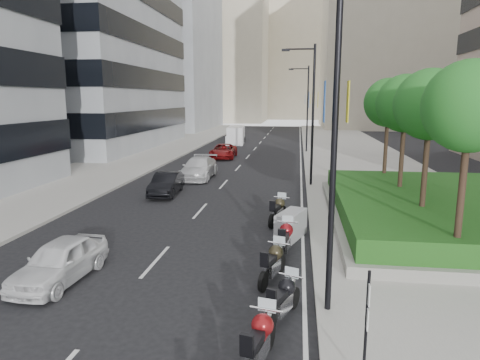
% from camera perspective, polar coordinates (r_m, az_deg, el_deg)
% --- Properties ---
extents(ground, '(160.00, 160.00, 0.00)m').
position_cam_1_polar(ground, '(11.84, -10.50, -18.04)').
color(ground, black).
rests_on(ground, ground).
extents(sidewalk_right, '(10.00, 100.00, 0.15)m').
position_cam_1_polar(sidewalk_right, '(40.59, 15.61, 2.48)').
color(sidewalk_right, '#9E9B93').
rests_on(sidewalk_right, ground).
extents(sidewalk_left, '(8.00, 100.00, 0.15)m').
position_cam_1_polar(sidewalk_left, '(43.06, -13.30, 3.04)').
color(sidewalk_left, '#9E9B93').
rests_on(sidewalk_left, ground).
extents(lane_edge, '(0.12, 100.00, 0.01)m').
position_cam_1_polar(lane_edge, '(40.22, 8.10, 2.59)').
color(lane_edge, silver).
rests_on(lane_edge, ground).
extents(lane_centre, '(0.12, 100.00, 0.01)m').
position_cam_1_polar(lane_centre, '(40.51, 0.72, 2.76)').
color(lane_centre, silver).
rests_on(lane_centre, ground).
extents(building_grey_far, '(22.00, 26.00, 30.00)m').
position_cam_1_polar(building_grey_far, '(84.90, -11.64, 16.90)').
color(building_grey_far, gray).
rests_on(building_grey_far, ground).
extents(building_cream_right, '(28.00, 24.00, 36.00)m').
position_cam_1_polar(building_cream_right, '(92.54, 20.29, 17.82)').
color(building_cream_right, '#B7AD93').
rests_on(building_cream_right, ground).
extents(building_cream_left, '(26.00, 24.00, 34.00)m').
position_cam_1_polar(building_cream_left, '(112.45, -3.40, 16.57)').
color(building_cream_left, '#B7AD93').
rests_on(building_cream_left, ground).
extents(building_cream_centre, '(30.00, 24.00, 38.00)m').
position_cam_1_polar(building_cream_centre, '(130.50, 7.41, 16.58)').
color(building_cream_centre, '#B7AD93').
rests_on(building_cream_centre, ground).
extents(planter, '(10.00, 14.00, 0.40)m').
position_cam_1_polar(planter, '(21.55, 25.38, -4.57)').
color(planter, gray).
rests_on(planter, sidewalk_right).
extents(hedge, '(9.40, 13.40, 0.80)m').
position_cam_1_polar(hedge, '(21.41, 25.51, -3.02)').
color(hedge, '#1F3E11').
rests_on(hedge, planter).
extents(tree_0, '(2.80, 2.80, 6.30)m').
position_cam_1_polar(tree_0, '(14.72, 28.33, 8.55)').
color(tree_0, '#332319').
rests_on(tree_0, planter).
extents(tree_1, '(2.80, 2.80, 6.30)m').
position_cam_1_polar(tree_1, '(18.53, 24.03, 9.11)').
color(tree_1, '#332319').
rests_on(tree_1, planter).
extents(tree_2, '(2.80, 2.80, 6.30)m').
position_cam_1_polar(tree_2, '(22.40, 21.20, 9.45)').
color(tree_2, '#332319').
rests_on(tree_2, planter).
extents(tree_3, '(2.80, 2.80, 6.30)m').
position_cam_1_polar(tree_3, '(26.31, 19.20, 9.67)').
color(tree_3, '#332319').
rests_on(tree_3, planter).
extents(lamp_post_0, '(2.34, 0.45, 9.00)m').
position_cam_1_polar(lamp_post_0, '(10.86, 11.74, 7.36)').
color(lamp_post_0, black).
rests_on(lamp_post_0, ground).
extents(lamp_post_1, '(2.34, 0.45, 9.00)m').
position_cam_1_polar(lamp_post_1, '(27.83, 9.40, 9.41)').
color(lamp_post_1, black).
rests_on(lamp_post_1, ground).
extents(lamp_post_2, '(2.34, 0.45, 9.00)m').
position_cam_1_polar(lamp_post_2, '(45.82, 8.81, 9.92)').
color(lamp_post_2, black).
rests_on(lamp_post_2, ground).
extents(parking_sign, '(0.06, 0.32, 2.50)m').
position_cam_1_polar(parking_sign, '(8.99, 16.51, -17.68)').
color(parking_sign, black).
rests_on(parking_sign, ground).
extents(motorcycle_1, '(0.80, 2.26, 1.14)m').
position_cam_1_polar(motorcycle_1, '(9.66, 2.54, -20.85)').
color(motorcycle_1, black).
rests_on(motorcycle_1, ground).
extents(motorcycle_2, '(0.98, 2.03, 1.06)m').
position_cam_1_polar(motorcycle_2, '(11.53, 5.80, -15.56)').
color(motorcycle_2, black).
rests_on(motorcycle_2, ground).
extents(motorcycle_3, '(0.89, 2.16, 1.11)m').
position_cam_1_polar(motorcycle_3, '(13.73, 4.43, -10.96)').
color(motorcycle_3, black).
rests_on(motorcycle_3, ground).
extents(motorcycle_4, '(0.79, 2.35, 1.17)m').
position_cam_1_polar(motorcycle_4, '(15.78, 6.04, -7.92)').
color(motorcycle_4, black).
rests_on(motorcycle_4, ground).
extents(motorcycle_5, '(1.34, 2.01, 1.13)m').
position_cam_1_polar(motorcycle_5, '(17.76, 6.80, -6.00)').
color(motorcycle_5, black).
rests_on(motorcycle_5, ground).
extents(motorcycle_6, '(0.89, 2.24, 1.14)m').
position_cam_1_polar(motorcycle_6, '(19.80, 5.08, -4.06)').
color(motorcycle_6, black).
rests_on(motorcycle_6, ground).
extents(car_a, '(1.81, 3.98, 1.33)m').
position_cam_1_polar(car_a, '(14.78, -22.89, -9.90)').
color(car_a, white).
rests_on(car_a, ground).
extents(car_b, '(1.62, 4.06, 1.31)m').
position_cam_1_polar(car_b, '(25.93, -9.78, -0.51)').
color(car_b, black).
rests_on(car_b, ground).
extents(car_c, '(2.10, 5.17, 1.50)m').
position_cam_1_polar(car_c, '(30.96, -5.53, 1.60)').
color(car_c, silver).
rests_on(car_c, ground).
extents(car_d, '(2.41, 4.96, 1.36)m').
position_cam_1_polar(car_d, '(41.48, -2.23, 3.88)').
color(car_d, maroon).
rests_on(car_d, ground).
extents(delivery_van, '(2.33, 5.30, 2.17)m').
position_cam_1_polar(delivery_van, '(54.41, -0.56, 5.89)').
color(delivery_van, white).
rests_on(delivery_van, ground).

